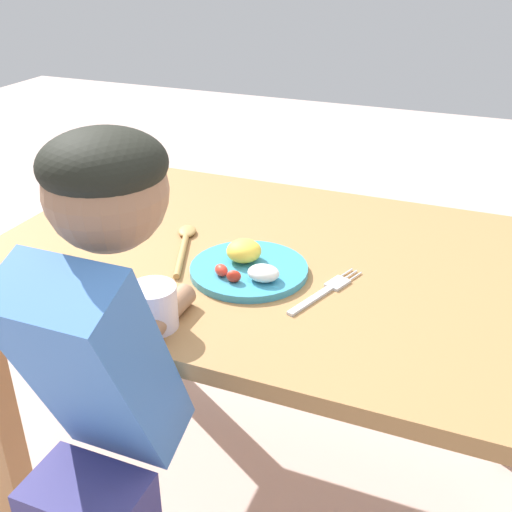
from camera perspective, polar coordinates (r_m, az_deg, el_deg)
The scene contains 7 objects.
ground_plane at distance 1.71m, azimuth 2.02°, elevation -20.17°, with size 8.00×8.00×0.00m, color beige.
dining_table at distance 1.35m, azimuth 2.41°, elevation -3.79°, with size 1.25×0.80×0.66m.
plate at distance 1.23m, azimuth -0.69°, elevation -0.97°, with size 0.24×0.24×0.06m.
fork at distance 1.17m, azimuth 6.43°, elevation -3.22°, with size 0.09×0.21×0.01m.
spoon at distance 1.35m, azimuth -6.61°, elevation 1.22°, with size 0.11×0.23×0.01m.
drinking_cup at distance 1.07m, azimuth -9.41°, elevation -4.64°, with size 0.08×0.08×0.08m, color silver.
person at distance 1.00m, azimuth -13.83°, elevation -15.39°, with size 0.18×0.40×1.04m.
Camera 1 is at (0.38, -1.09, 1.26)m, focal length 43.39 mm.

